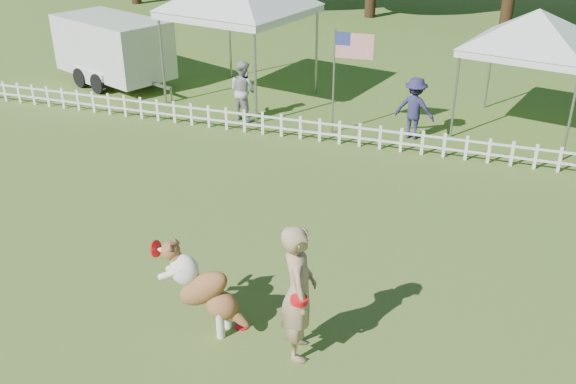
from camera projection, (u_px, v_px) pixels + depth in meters
The scene contains 11 objects.
ground at pixel (233, 311), 9.67m from camera, with size 120.00×120.00×0.00m, color #3C5D1D.
picket_fence at pixel (349, 134), 15.46m from camera, with size 22.00×0.08×0.60m, color white, non-canonical shape.
handler at pixel (298, 292), 8.42m from camera, with size 0.72×0.47×1.98m, color tan.
dog at pixel (205, 289), 9.03m from camera, with size 1.30×0.43×1.35m, color brown, non-canonical shape.
frisbee_on_turf at pixel (242, 326), 9.34m from camera, with size 0.21×0.21×0.02m, color red.
canopy_tent_left at pixel (241, 37), 18.12m from camera, with size 3.44×3.44×3.55m, color silver, non-canonical shape.
canopy_tent_right at pixel (529, 74), 15.79m from camera, with size 2.91×2.91×3.01m, color silver, non-canonical shape.
cargo_trailer at pixel (114, 51), 19.76m from camera, with size 4.72×2.08×2.08m, color silver, non-canonical shape.
flag_pole at pixel (334, 83), 15.77m from camera, with size 1.01×0.10×2.62m, color gray, non-canonical shape.
spectator_a at pixel (243, 91), 16.92m from camera, with size 0.77×0.60×1.59m, color #AAA8AE.
spectator_b at pixel (415, 108), 15.71m from camera, with size 0.99×0.57×1.54m, color #26234B.
Camera 1 is at (3.38, -7.15, 5.91)m, focal length 40.00 mm.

